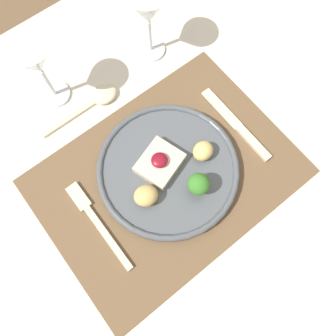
% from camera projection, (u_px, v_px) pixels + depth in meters
% --- Properties ---
extents(ground_plane, '(8.00, 8.00, 0.00)m').
position_uv_depth(ground_plane, '(168.00, 229.00, 1.36)').
color(ground_plane, brown).
extents(dining_table, '(1.55, 0.97, 0.77)m').
position_uv_depth(dining_table, '(167.00, 188.00, 0.71)').
color(dining_table, beige).
rests_on(dining_table, ground_plane).
extents(placemat, '(0.47, 0.34, 0.00)m').
position_uv_depth(placemat, '(167.00, 176.00, 0.62)').
color(placemat, brown).
rests_on(placemat, dining_table).
extents(dinner_plate, '(0.27, 0.27, 0.07)m').
position_uv_depth(dinner_plate, '(169.00, 170.00, 0.61)').
color(dinner_plate, '#4C5156').
rests_on(dinner_plate, placemat).
extents(fork, '(0.02, 0.19, 0.01)m').
position_uv_depth(fork, '(95.00, 219.00, 0.59)').
color(fork, beige).
rests_on(fork, placemat).
extents(knife, '(0.02, 0.19, 0.01)m').
position_uv_depth(knife, '(240.00, 129.00, 0.64)').
color(knife, beige).
rests_on(knife, placemat).
extents(spoon, '(0.17, 0.05, 0.02)m').
position_uv_depth(spoon, '(98.00, 98.00, 0.66)').
color(spoon, beige).
rests_on(spoon, dining_table).
extents(wine_glass_near, '(0.08, 0.08, 0.15)m').
position_uv_depth(wine_glass_near, '(148.00, 11.00, 0.60)').
color(wine_glass_near, white).
rests_on(wine_glass_near, dining_table).
extents(wine_glass_far, '(0.08, 0.08, 0.15)m').
position_uv_depth(wine_glass_far, '(35.00, 62.00, 0.57)').
color(wine_glass_far, white).
rests_on(wine_glass_far, dining_table).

